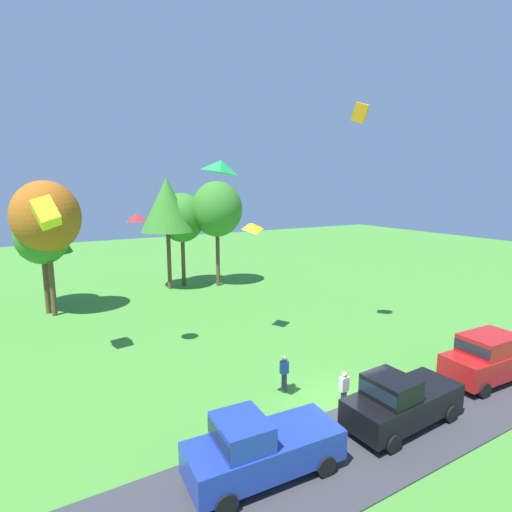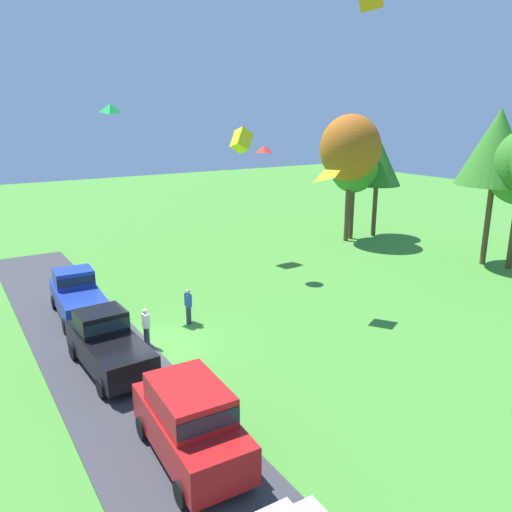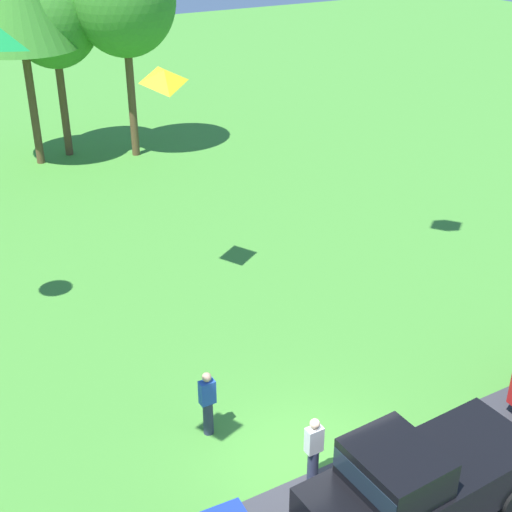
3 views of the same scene
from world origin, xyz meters
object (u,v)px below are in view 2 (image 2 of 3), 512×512
at_px(kite_diamond_mid_center, 325,173).
at_px(tree_lone_near, 497,147).
at_px(car_suv_mid_row, 190,419).
at_px(tree_left_of_center, 378,162).
at_px(car_pickup_far_end, 77,295).
at_px(person_on_lawn, 188,306).
at_px(tree_far_right, 354,167).
at_px(kite_diamond_topmost, 110,108).
at_px(car_pickup_by_flagpole, 108,343).
at_px(kite_box_near_flag, 242,140).
at_px(tree_far_left, 350,149).
at_px(kite_delta_over_trees, 264,149).
at_px(person_watching_sky, 146,327).

bearing_deg(kite_diamond_mid_center, tree_lone_near, 92.17).
bearing_deg(car_suv_mid_row, tree_left_of_center, 124.91).
height_order(car_pickup_far_end, person_on_lawn, car_pickup_far_end).
distance_m(tree_far_right, kite_diamond_topmost, 20.77).
height_order(car_pickup_by_flagpole, tree_left_of_center, tree_left_of_center).
xyz_separation_m(car_pickup_by_flagpole, kite_box_near_flag, (-10.80, 12.47, 6.74)).
relative_size(car_suv_mid_row, kite_diamond_topmost, 5.34).
distance_m(tree_left_of_center, kite_diamond_topmost, 22.78).
relative_size(car_pickup_by_flagpole, tree_far_right, 0.66).
bearing_deg(tree_far_right, tree_far_left, -66.52).
distance_m(car_suv_mid_row, kite_delta_over_trees, 18.36).
xyz_separation_m(car_suv_mid_row, person_on_lawn, (-8.74, 4.03, -0.42)).
bearing_deg(tree_far_right, kite_diamond_topmost, -76.70).
xyz_separation_m(car_suv_mid_row, kite_diamond_mid_center, (-6.76, 10.28, 5.52)).
height_order(person_on_lawn, person_watching_sky, same).
distance_m(car_suv_mid_row, tree_far_left, 27.73).
distance_m(tree_far_right, kite_box_near_flag, 10.22).
distance_m(tree_left_of_center, kite_diamond_mid_center, 17.31).
xyz_separation_m(car_pickup_by_flagpole, kite_diamond_mid_center, (-0.32, 10.67, 5.71)).
bearing_deg(kite_diamond_mid_center, car_pickup_by_flagpole, -88.30).
bearing_deg(car_pickup_far_end, tree_lone_near, 78.11).
bearing_deg(car_suv_mid_row, kite_diamond_topmost, 169.87).
bearing_deg(car_pickup_by_flagpole, kite_box_near_flag, 130.91).
distance_m(car_suv_mid_row, person_watching_sky, 7.67).
xyz_separation_m(car_suv_mid_row, person_watching_sky, (-7.51, 1.52, -0.42)).
height_order(person_watching_sky, kite_box_near_flag, kite_box_near_flag).
xyz_separation_m(person_on_lawn, kite_diamond_topmost, (-3.79, -1.79, 8.86)).
bearing_deg(car_pickup_far_end, tree_far_right, 102.12).
xyz_separation_m(tree_far_right, kite_diamond_mid_center, (10.46, -11.77, 1.20)).
bearing_deg(kite_box_near_flag, kite_diamond_mid_center, -9.74).
bearing_deg(kite_delta_over_trees, kite_diamond_mid_center, -7.75).
bearing_deg(tree_far_left, kite_delta_over_trees, -69.96).
bearing_deg(car_pickup_by_flagpole, car_suv_mid_row, 3.48).
distance_m(tree_lone_near, kite_diamond_mid_center, 14.24).
relative_size(kite_diamond_topmost, kite_diamond_mid_center, 0.82).
relative_size(person_watching_sky, kite_box_near_flag, 1.33).
bearing_deg(tree_far_left, kite_box_near_flag, -92.35).
xyz_separation_m(tree_left_of_center, tree_lone_near, (9.63, 0.24, 1.59)).
bearing_deg(tree_far_right, person_watching_sky, -64.69).
height_order(person_on_lawn, tree_lone_near, tree_lone_near).
distance_m(person_on_lawn, kite_box_near_flag, 13.63).
bearing_deg(kite_delta_over_trees, kite_box_near_flag, 167.16).
xyz_separation_m(car_pickup_far_end, person_on_lawn, (3.73, 4.09, -0.23)).
bearing_deg(kite_diamond_topmost, tree_lone_near, 76.76).
relative_size(tree_left_of_center, kite_diamond_mid_center, 7.27).
bearing_deg(person_on_lawn, person_watching_sky, -63.81).
bearing_deg(car_pickup_far_end, car_pickup_by_flagpole, -3.15).
bearing_deg(person_watching_sky, tree_lone_near, 89.47).
height_order(car_suv_mid_row, kite_diamond_topmost, kite_diamond_topmost).
xyz_separation_m(person_watching_sky, tree_lone_near, (0.21, 22.97, 6.62)).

